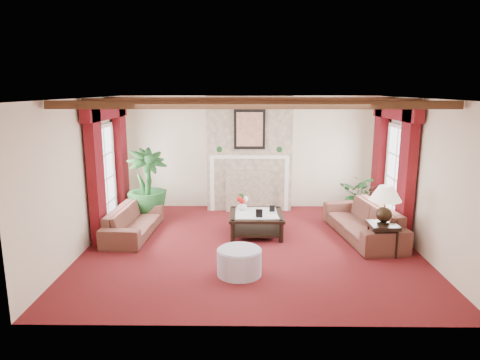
{
  "coord_description": "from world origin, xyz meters",
  "views": [
    {
      "loc": [
        -0.11,
        -7.52,
        2.86
      ],
      "look_at": [
        -0.2,
        0.4,
        1.17
      ],
      "focal_mm": 32.0,
      "sensor_mm": 36.0,
      "label": 1
    }
  ],
  "objects_px": {
    "sofa_right": "(363,216)",
    "potted_palm": "(148,200)",
    "ottoman": "(239,262)",
    "coffee_table": "(256,224)",
    "sofa_left": "(133,217)",
    "side_table": "(382,239)"
  },
  "relations": [
    {
      "from": "sofa_left",
      "to": "coffee_table",
      "type": "height_order",
      "value": "sofa_left"
    },
    {
      "from": "sofa_left",
      "to": "potted_palm",
      "type": "distance_m",
      "value": 1.07
    },
    {
      "from": "coffee_table",
      "to": "ottoman",
      "type": "height_order",
      "value": "coffee_table"
    },
    {
      "from": "potted_palm",
      "to": "side_table",
      "type": "height_order",
      "value": "potted_palm"
    },
    {
      "from": "side_table",
      "to": "ottoman",
      "type": "distance_m",
      "value": 2.64
    },
    {
      "from": "potted_palm",
      "to": "coffee_table",
      "type": "bearing_deg",
      "value": -22.5
    },
    {
      "from": "potted_palm",
      "to": "ottoman",
      "type": "relative_size",
      "value": 2.57
    },
    {
      "from": "potted_palm",
      "to": "coffee_table",
      "type": "relative_size",
      "value": 1.7
    },
    {
      "from": "sofa_left",
      "to": "potted_palm",
      "type": "relative_size",
      "value": 1.08
    },
    {
      "from": "potted_palm",
      "to": "side_table",
      "type": "distance_m",
      "value": 5.0
    },
    {
      "from": "sofa_right",
      "to": "ottoman",
      "type": "relative_size",
      "value": 3.29
    },
    {
      "from": "potted_palm",
      "to": "side_table",
      "type": "bearing_deg",
      "value": -23.99
    },
    {
      "from": "coffee_table",
      "to": "ottoman",
      "type": "distance_m",
      "value": 1.93
    },
    {
      "from": "potted_palm",
      "to": "ottoman",
      "type": "height_order",
      "value": "potted_palm"
    },
    {
      "from": "sofa_right",
      "to": "potted_palm",
      "type": "distance_m",
      "value": 4.61
    },
    {
      "from": "sofa_right",
      "to": "coffee_table",
      "type": "bearing_deg",
      "value": -102.12
    },
    {
      "from": "sofa_left",
      "to": "side_table",
      "type": "xyz_separation_m",
      "value": [
        4.62,
        -0.97,
        -0.09
      ]
    },
    {
      "from": "coffee_table",
      "to": "ottoman",
      "type": "relative_size",
      "value": 1.51
    },
    {
      "from": "sofa_left",
      "to": "coffee_table",
      "type": "distance_m",
      "value": 2.45
    },
    {
      "from": "side_table",
      "to": "sofa_right",
      "type": "bearing_deg",
      "value": 96.16
    },
    {
      "from": "coffee_table",
      "to": "sofa_left",
      "type": "bearing_deg",
      "value": -178.59
    },
    {
      "from": "sofa_left",
      "to": "ottoman",
      "type": "bearing_deg",
      "value": -127.68
    }
  ]
}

